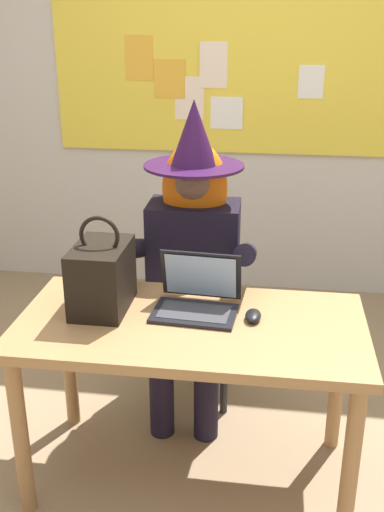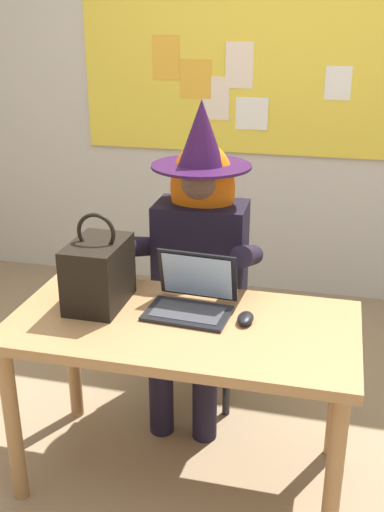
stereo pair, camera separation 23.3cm
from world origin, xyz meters
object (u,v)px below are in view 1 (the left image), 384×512
chair_at_desk (195,291)px  handbag (102,276)px  desk_main (190,344)px  computer_mouse (253,316)px  person_costumed (192,245)px  laptop (197,298)px

chair_at_desk → handbag: handbag is taller
desk_main → chair_at_desk: size_ratio=1.44×
chair_at_desk → computer_mouse: (0.31, -0.65, 0.22)m
desk_main → person_costumed: (-0.08, 0.57, 0.19)m
person_costumed → handbag: 0.58m
computer_mouse → handbag: size_ratio=0.28×
desk_main → computer_mouse: computer_mouse is taller
person_costumed → computer_mouse: (0.31, -0.52, -0.07)m
handbag → desk_main: bearing=-10.4°
chair_at_desk → person_costumed: size_ratio=0.63×
handbag → computer_mouse: bearing=-1.7°
desk_main → laptop: size_ratio=3.91×
laptop → chair_at_desk: bearing=102.4°
laptop → computer_mouse: laptop is taller
laptop → computer_mouse: size_ratio=3.23×
person_costumed → laptop: size_ratio=4.32×
laptop → computer_mouse: 0.23m
chair_at_desk → person_costumed: (0.00, -0.12, 0.29)m
desk_main → person_costumed: 0.61m
desk_main → laptop: (0.01, 0.10, 0.15)m
computer_mouse → handbag: bearing=179.2°
person_costumed → laptop: bearing=9.0°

